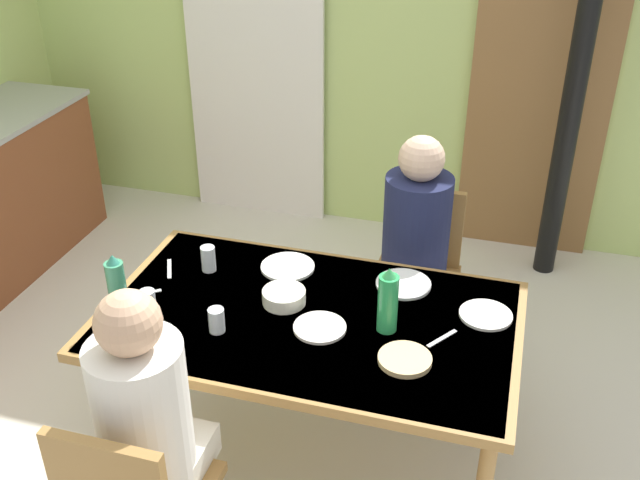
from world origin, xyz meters
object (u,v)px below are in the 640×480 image
at_px(chair_far_diner, 417,268).
at_px(water_bottle_green_far, 117,290).
at_px(water_bottle_green_near, 388,301).
at_px(dining_table, 309,329).
at_px(serving_bowl_center, 284,297).
at_px(person_far_diner, 416,230).
at_px(person_near_diner, 145,408).

bearing_deg(chair_far_diner, water_bottle_green_far, 47.08).
bearing_deg(chair_far_diner, water_bottle_green_near, 90.71).
xyz_separation_m(dining_table, chair_far_diner, (0.29, 0.82, -0.17)).
xyz_separation_m(water_bottle_green_near, serving_bowl_center, (-0.42, 0.06, -0.10)).
bearing_deg(chair_far_diner, dining_table, 70.51).
bearing_deg(person_far_diner, water_bottle_green_near, 90.85).
xyz_separation_m(water_bottle_green_near, water_bottle_green_far, (-0.97, -0.22, 0.01)).
relative_size(dining_table, person_far_diner, 2.06).
bearing_deg(person_far_diner, serving_bowl_center, 56.87).
xyz_separation_m(chair_far_diner, water_bottle_green_near, (0.01, -0.82, 0.35)).
bearing_deg(serving_bowl_center, person_near_diner, -105.67).
bearing_deg(water_bottle_green_near, person_far_diner, 90.85).
relative_size(chair_far_diner, person_far_diner, 1.13).
distance_m(dining_table, water_bottle_green_near, 0.35).
distance_m(dining_table, person_far_diner, 0.75).
relative_size(dining_table, serving_bowl_center, 9.34).
bearing_deg(serving_bowl_center, water_bottle_green_far, -153.77).
relative_size(person_near_diner, serving_bowl_center, 4.53).
height_order(person_near_diner, water_bottle_green_far, person_near_diner).
bearing_deg(serving_bowl_center, chair_far_diner, 61.81).
xyz_separation_m(person_far_diner, water_bottle_green_far, (-0.96, -0.90, 0.08)).
height_order(person_near_diner, water_bottle_green_near, person_near_diner).
height_order(water_bottle_green_near, water_bottle_green_far, water_bottle_green_far).
relative_size(person_near_diner, water_bottle_green_far, 2.72).
xyz_separation_m(person_far_diner, serving_bowl_center, (-0.41, -0.63, -0.03)).
xyz_separation_m(person_near_diner, person_far_diner, (0.62, 1.37, 0.00)).
distance_m(person_far_diner, serving_bowl_center, 0.75).
bearing_deg(dining_table, water_bottle_green_far, -162.15).
xyz_separation_m(dining_table, person_near_diner, (-0.33, -0.68, 0.12)).
bearing_deg(dining_table, person_near_diner, -115.54).
distance_m(dining_table, chair_far_diner, 0.89).
bearing_deg(water_bottle_green_far, dining_table, 17.85).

